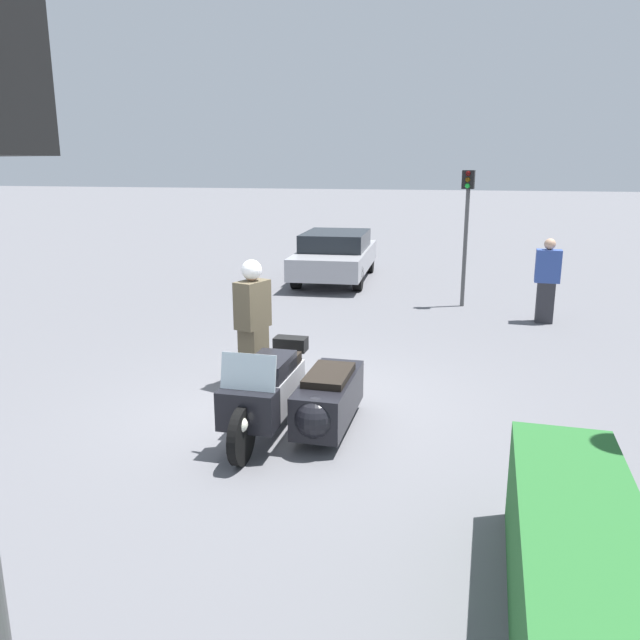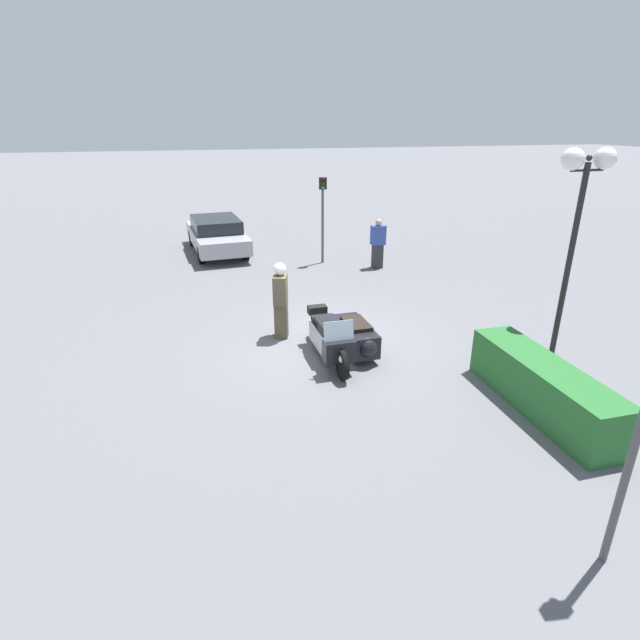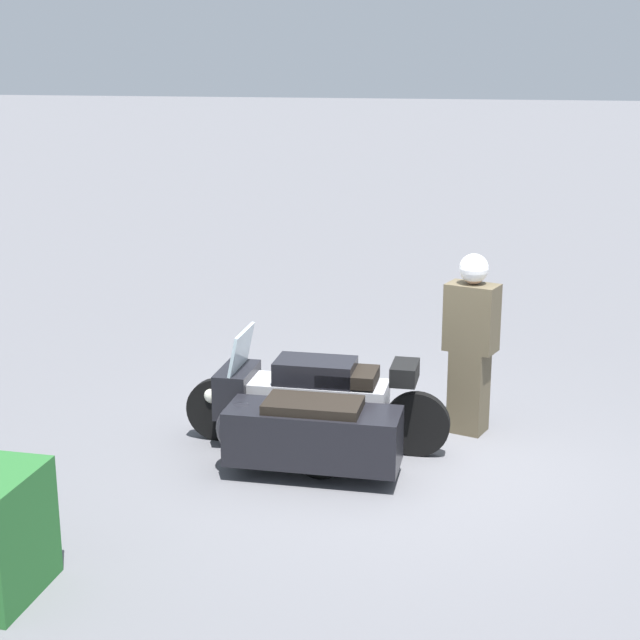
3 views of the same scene
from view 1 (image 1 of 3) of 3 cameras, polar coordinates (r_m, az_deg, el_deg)
The scene contains 7 objects.
ground_plane at distance 8.41m, azimuth -1.69°, elevation -7.77°, with size 160.00×160.00×0.00m, color slate.
police_motorcycle at distance 7.45m, azimuth -2.09°, elevation -6.86°, with size 2.60×1.29×1.15m.
officer_rider at distance 8.96m, azimuth -6.16°, elevation 0.02°, with size 0.57×0.44×1.84m.
hedge_bush_curbside at distance 4.60m, azimuth 22.84°, elevation -22.43°, with size 3.38×0.82×0.92m, color #28662D.
traffic_light_far at distance 14.30m, azimuth 13.25°, elevation 9.15°, with size 0.22×0.28×3.02m.
parked_car_background at distance 17.45m, azimuth 1.44°, elevation 6.02°, with size 4.82×2.23×1.34m.
pedestrian_bystander at distance 13.39m, azimuth 20.03°, elevation 3.38°, with size 0.30×0.49×1.71m.
Camera 1 is at (7.48, 2.28, 3.10)m, focal length 35.00 mm.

